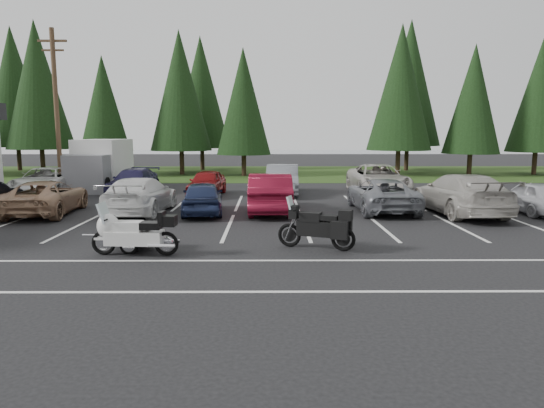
{
  "coord_description": "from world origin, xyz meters",
  "views": [
    {
      "loc": [
        1.93,
        -15.72,
        3.29
      ],
      "look_at": [
        2.03,
        -0.5,
        1.05
      ],
      "focal_mm": 32.0,
      "sensor_mm": 36.0,
      "label": 1
    }
  ],
  "objects": [
    {
      "name": "car_far_4",
      "position": [
        7.86,
        10.44,
        0.8
      ],
      "size": [
        2.74,
        5.78,
        1.6
      ],
      "primitive_type": "imported",
      "rotation": [
        0.0,
        0.0,
        0.02
      ],
      "color": "#B4ADA5",
      "rests_on": "ground"
    },
    {
      "name": "car_far_3",
      "position": [
        2.65,
        10.21,
        0.79
      ],
      "size": [
        1.85,
        4.88,
        1.59
      ],
      "primitive_type": "imported",
      "rotation": [
        0.0,
        0.0,
        -0.04
      ],
      "color": "slate",
      "rests_on": "ground"
    },
    {
      "name": "car_near_6",
      "position": [
        6.7,
        4.56,
        0.69
      ],
      "size": [
        2.39,
        5.02,
        1.38
      ],
      "primitive_type": "imported",
      "rotation": [
        0.0,
        0.0,
        3.16
      ],
      "color": "slate",
      "rests_on": "ground"
    },
    {
      "name": "conifer_3",
      "position": [
        -10.5,
        21.4,
        5.27
      ],
      "size": [
        3.87,
        3.87,
        9.02
      ],
      "color": "#332316",
      "rests_on": "ground"
    },
    {
      "name": "conifer_back_b",
      "position": [
        -4.0,
        27.5,
        6.77
      ],
      "size": [
        4.97,
        4.97,
        11.58
      ],
      "color": "#332316",
      "rests_on": "ground"
    },
    {
      "name": "car_near_2",
      "position": [
        -7.17,
        3.9,
        0.69
      ],
      "size": [
        2.65,
        5.12,
        1.38
      ],
      "primitive_type": "imported",
      "rotation": [
        0.0,
        0.0,
        3.22
      ],
      "color": "#A37D5F",
      "rests_on": "ground"
    },
    {
      "name": "ground",
      "position": [
        0.0,
        0.0,
        0.0
      ],
      "size": [
        120.0,
        120.0,
        0.0
      ],
      "primitive_type": "plane",
      "color": "black",
      "rests_on": "ground"
    },
    {
      "name": "car_near_5",
      "position": [
        1.97,
        4.35,
        0.82
      ],
      "size": [
        1.78,
        4.97,
        1.63
      ],
      "primitive_type": "imported",
      "rotation": [
        0.0,
        0.0,
        3.15
      ],
      "color": "maroon",
      "rests_on": "ground"
    },
    {
      "name": "car_far_1",
      "position": [
        -5.4,
        10.39,
        0.68
      ],
      "size": [
        2.16,
        4.78,
        1.36
      ],
      "primitive_type": "imported",
      "rotation": [
        0.0,
        0.0,
        -0.05
      ],
      "color": "#1C193E",
      "rests_on": "ground"
    },
    {
      "name": "box_truck",
      "position": [
        -8.0,
        12.5,
        1.45
      ],
      "size": [
        2.4,
        5.6,
        2.9
      ],
      "primitive_type": null,
      "color": "silver",
      "rests_on": "ground"
    },
    {
      "name": "conifer_back_c",
      "position": [
        14.0,
        26.8,
        7.49
      ],
      "size": [
        5.5,
        5.5,
        12.81
      ],
      "color": "#332316",
      "rests_on": "ground"
    },
    {
      "name": "conifer_6",
      "position": [
        12.0,
        22.1,
        6.71
      ],
      "size": [
        4.93,
        4.93,
        11.48
      ],
      "color": "#332316",
      "rests_on": "ground"
    },
    {
      "name": "car_near_4",
      "position": [
        -0.78,
        3.88,
        0.68
      ],
      "size": [
        1.99,
        4.13,
        1.36
      ],
      "primitive_type": "imported",
      "rotation": [
        0.0,
        0.0,
        3.24
      ],
      "color": "#1D2648",
      "rests_on": "ground"
    },
    {
      "name": "conifer_2",
      "position": [
        -16.0,
        22.8,
        6.95
      ],
      "size": [
        5.1,
        5.1,
        11.89
      ],
      "color": "#332316",
      "rests_on": "ground"
    },
    {
      "name": "car_near_8",
      "position": [
        12.77,
        3.91,
        0.67
      ],
      "size": [
        1.97,
        4.09,
        1.35
      ],
      "primitive_type": "imported",
      "rotation": [
        0.0,
        0.0,
        3.24
      ],
      "color": "#B7B7BC",
      "rests_on": "ground"
    },
    {
      "name": "stall_markings",
      "position": [
        0.0,
        2.0,
        0.0
      ],
      "size": [
        32.0,
        16.0,
        0.01
      ],
      "primitive_type": "cube",
      "color": "silver",
      "rests_on": "ground"
    },
    {
      "name": "car_near_7",
      "position": [
        9.72,
        3.76,
        0.83
      ],
      "size": [
        2.66,
        5.85,
        1.66
      ],
      "primitive_type": "imported",
      "rotation": [
        0.0,
        0.0,
        3.2
      ],
      "color": "#ACA79E",
      "rests_on": "ground"
    },
    {
      "name": "utility_pole",
      "position": [
        -10.0,
        12.0,
        4.7
      ],
      "size": [
        1.6,
        0.26,
        9.0
      ],
      "color": "#473321",
      "rests_on": "ground"
    },
    {
      "name": "touring_motorcycle",
      "position": [
        -1.7,
        -2.92,
        0.73
      ],
      "size": [
        2.69,
        0.99,
        1.46
      ],
      "primitive_type": null,
      "rotation": [
        0.0,
        0.0,
        -0.07
      ],
      "color": "silver",
      "rests_on": "ground"
    },
    {
      "name": "car_far_0",
      "position": [
        -10.05,
        10.11,
        0.72
      ],
      "size": [
        2.83,
        5.4,
        1.45
      ],
      "primitive_type": "imported",
      "rotation": [
        0.0,
        0.0,
        0.08
      ],
      "color": "silver",
      "rests_on": "ground"
    },
    {
      "name": "conifer_5",
      "position": [
        0.0,
        21.6,
        5.63
      ],
      "size": [
        4.14,
        4.14,
        9.63
      ],
      "color": "#332316",
      "rests_on": "ground"
    },
    {
      "name": "conifer_8",
      "position": [
        23.0,
        22.6,
        6.17
      ],
      "size": [
        4.53,
        4.53,
        10.56
      ],
      "color": "#332316",
      "rests_on": "ground"
    },
    {
      "name": "grass_strip",
      "position": [
        0.0,
        24.0,
        0.01
      ],
      "size": [
        80.0,
        16.0,
        0.01
      ],
      "primitive_type": "cube",
      "color": "#213C13",
      "rests_on": "ground"
    },
    {
      "name": "conifer_7",
      "position": [
        17.5,
        21.8,
        5.81
      ],
      "size": [
        4.27,
        4.27,
        9.94
      ],
      "color": "#332316",
      "rests_on": "ground"
    },
    {
      "name": "lake_water",
      "position": [
        4.0,
        55.0,
        0.0
      ],
      "size": [
        70.0,
        50.0,
        0.02
      ],
      "primitive_type": "cube",
      "color": "slate",
      "rests_on": "ground"
    },
    {
      "name": "cargo_trailer",
      "position": [
        -1.89,
        -2.28,
        0.38
      ],
      "size": [
        1.7,
        1.02,
        0.76
      ],
      "primitive_type": null,
      "rotation": [
        0.0,
        0.0,
        -0.06
      ],
      "color": "silver",
      "rests_on": "ground"
    },
    {
      "name": "car_far_2",
      "position": [
        -1.35,
        9.71,
        0.68
      ],
      "size": [
        1.94,
        4.1,
        1.35
      ],
      "primitive_type": "imported",
      "rotation": [
        0.0,
        0.0,
        -0.09
      ],
      "color": "maroon",
      "rests_on": "ground"
    },
    {
      "name": "adventure_motorcycle",
      "position": [
        3.27,
        -2.22,
        0.76
      ],
      "size": [
        2.65,
        1.69,
        1.53
      ],
      "primitive_type": null,
      "rotation": [
        0.0,
        0.0,
        -0.36
      ],
      "color": "black",
      "rests_on": "ground"
    },
    {
      "name": "car_near_3",
      "position": [
        -3.34,
        3.98,
        0.75
      ],
      "size": [
        2.31,
        5.25,
        1.5
      ],
      "primitive_type": "imported",
      "rotation": [
        0.0,
        0.0,
        3.1
      ],
      "color": "white",
      "rests_on": "ground"
    },
    {
      "name": "conifer_4",
      "position": [
        -5.0,
        22.9,
        6.53
      ],
      "size": [
        4.8,
        4.8,
        11.17
      ],
      "color": "#332316",
      "rests_on": "ground"
    },
    {
      "name": "conifer_back_a",
      "position": [
        -20.0,
        27.0,
        7.19
      ],
      "size": [
        5.28,
        5.28,
        12.3
      ],
      "color": "#332316",
      "rests_on": "ground"
    }
  ]
}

